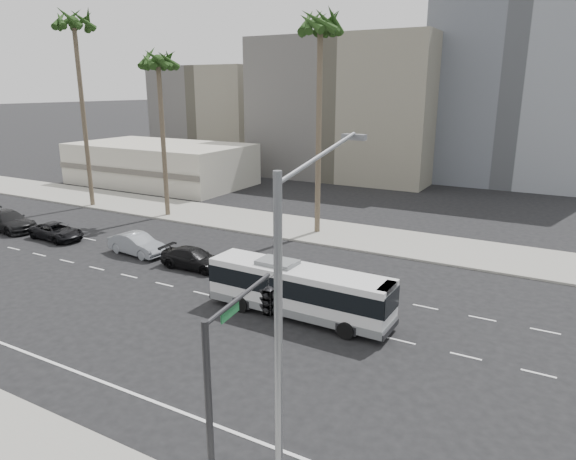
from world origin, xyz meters
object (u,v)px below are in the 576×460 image
Objects in this scene: car_a at (194,258)px; streetlight_corner at (289,319)px; city_bus at (299,289)px; car_c at (57,231)px; palm_near at (320,30)px; traffic_signal at (263,312)px; car_d at (8,221)px; palm_far at (74,26)px; car_b at (137,244)px; palm_mid at (158,64)px.

streetlight_corner is at bearing -135.52° from car_a.
streetlight_corner is at bearing -62.31° from city_bus.
palm_near is (17.39, 11.79, 15.23)m from car_c.
traffic_signal is at bearing -136.52° from car_a.
car_c is 5.94m from car_d.
car_c is 20.45m from palm_far.
palm_far reaches higher than streetlight_corner.
car_b is at bearing 144.98° from streetlight_corner.
palm_far is at bearing -176.48° from palm_mid.
palm_far reaches higher than car_b.
traffic_signal is at bearing -67.40° from palm_near.
car_a is 21.79m from streetlight_corner.
traffic_signal is at bearing 150.86° from streetlight_corner.
palm_far reaches higher than traffic_signal.
palm_near is at bearing -18.58° from car_a.
city_bus is at bearing -32.35° from palm_mid.
car_d is (-29.51, 2.92, -0.68)m from city_bus.
city_bus reaches higher than car_d.
car_d is 0.89× the size of traffic_signal.
palm_near reaches higher than car_a.
palm_mid is at bearing -10.03° from car_c.
car_c is (-23.58, 3.16, -0.86)m from city_bus.
palm_mid is at bearing 3.52° from palm_far.
car_c is at bearing -84.00° from car_d.
car_a is at bearing -106.42° from palm_near.
car_b is at bearing -84.29° from car_c.
palm_mid reaches higher than car_c.
car_b is 24.65m from traffic_signal.
car_c is at bearing -103.44° from palm_mid.
palm_near reaches higher than city_bus.
car_d is 30.25m from palm_near.
palm_near is at bearing -52.46° from car_c.
palm_near is (-11.91, 26.31, 10.01)m from streetlight_corner.
car_d reaches higher than car_c.
city_bus is 29.66m from car_d.
city_bus is at bearing 105.95° from traffic_signal.
car_c is 0.25× the size of palm_far.
streetlight_corner is 37.34m from palm_mid.
car_d is (-5.93, -0.24, 0.19)m from car_c.
streetlight_corner is at bearing -36.33° from traffic_signal.
streetlight_corner reaches higher than city_bus.
streetlight_corner reaches higher than car_d.
streetlight_corner reaches higher than car_a.
car_c is 0.46× the size of streetlight_corner.
car_a is 0.99× the size of car_c.
palm_mid is at bearing 137.75° from streetlight_corner.
palm_mid reaches higher than city_bus.
traffic_signal reaches higher than car_c.
car_b is at bearing -58.87° from palm_mid.
car_b is 0.31× the size of palm_mid.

